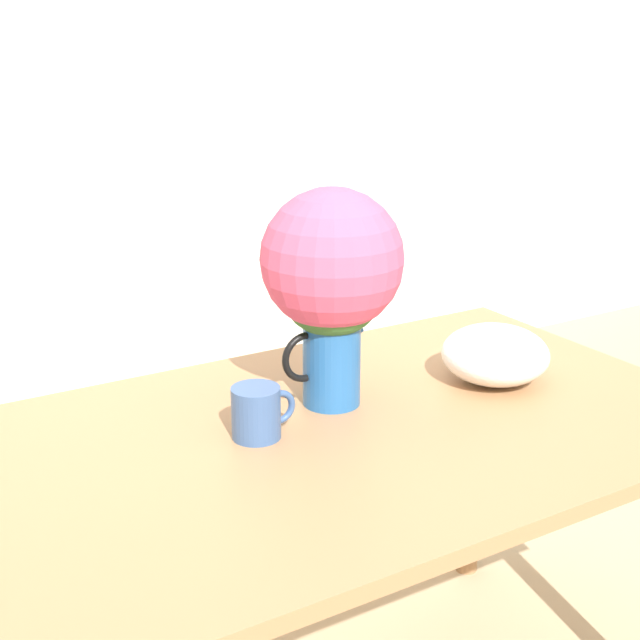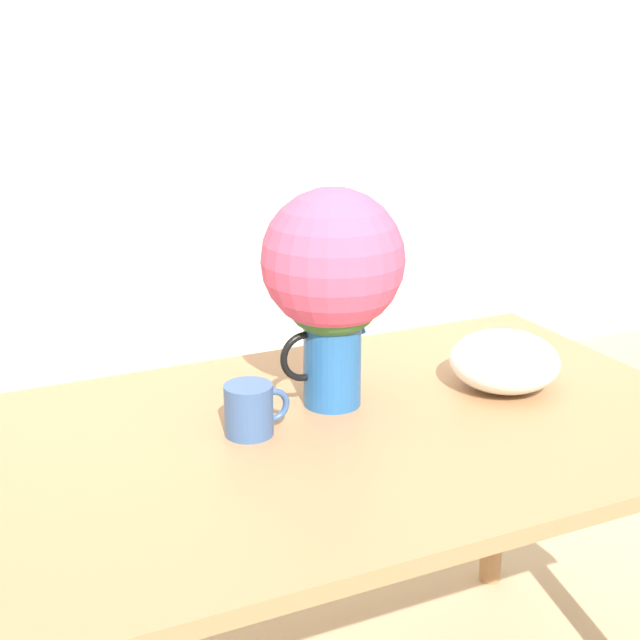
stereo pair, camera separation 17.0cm
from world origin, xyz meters
name	(u,v)px [view 2 (the right image)]	position (x,y,z in m)	size (l,w,h in m)	color
wall_back	(127,77)	(0.00, 2.06, 1.30)	(8.00, 0.05, 2.60)	silver
table	(330,474)	(-0.10, 0.18, 0.66)	(1.48, 0.87, 0.76)	#A3754C
flower_vase	(333,275)	(-0.05, 0.28, 1.02)	(0.27, 0.27, 0.43)	#235B9E
coffee_mug	(250,409)	(-0.25, 0.22, 0.80)	(0.13, 0.09, 0.10)	#385689
white_bowl	(504,361)	(0.30, 0.21, 0.82)	(0.22, 0.22, 0.12)	white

